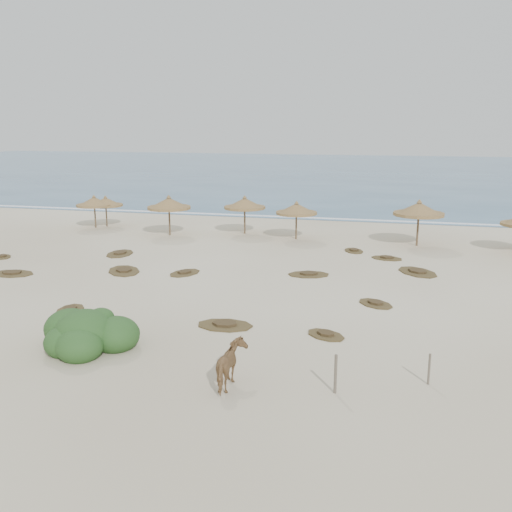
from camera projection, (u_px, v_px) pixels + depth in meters
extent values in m
plane|color=beige|center=(187.00, 314.00, 24.00)|extent=(160.00, 160.00, 0.00)
cube|color=navy|center=(347.00, 171.00, 94.89)|extent=(200.00, 100.00, 0.01)
cube|color=white|center=(295.00, 217.00, 48.57)|extent=(70.00, 0.60, 0.01)
cylinder|color=brown|center=(106.00, 215.00, 44.15)|extent=(0.10, 0.10, 1.82)
cylinder|color=olive|center=(106.00, 205.00, 43.98)|extent=(3.26, 3.26, 0.16)
cone|color=olive|center=(106.00, 202.00, 43.92)|extent=(3.15, 3.15, 0.65)
cone|color=olive|center=(105.00, 197.00, 43.83)|extent=(0.31, 0.31, 0.19)
cylinder|color=brown|center=(95.00, 215.00, 43.67)|extent=(0.11, 0.11, 1.90)
cylinder|color=olive|center=(94.00, 205.00, 43.49)|extent=(3.41, 3.41, 0.16)
cone|color=olive|center=(94.00, 201.00, 43.42)|extent=(3.30, 3.30, 0.68)
cone|color=olive|center=(94.00, 196.00, 43.33)|extent=(0.33, 0.33, 0.20)
cylinder|color=brown|center=(169.00, 220.00, 40.67)|extent=(0.12, 0.12, 2.17)
cylinder|color=olive|center=(169.00, 208.00, 40.46)|extent=(3.23, 3.23, 0.19)
cone|color=olive|center=(169.00, 203.00, 40.38)|extent=(3.13, 3.13, 0.78)
cone|color=olive|center=(169.00, 196.00, 40.28)|extent=(0.37, 0.37, 0.23)
cylinder|color=brown|center=(245.00, 219.00, 41.25)|extent=(0.12, 0.12, 2.09)
cylinder|color=olive|center=(245.00, 207.00, 41.05)|extent=(3.93, 3.93, 0.18)
cone|color=olive|center=(245.00, 203.00, 40.98)|extent=(3.80, 3.80, 0.75)
cone|color=olive|center=(245.00, 197.00, 40.87)|extent=(0.36, 0.36, 0.22)
cylinder|color=brown|center=(296.00, 225.00, 39.33)|extent=(0.11, 0.11, 2.00)
cylinder|color=olive|center=(296.00, 213.00, 39.14)|extent=(3.40, 3.40, 0.17)
cone|color=olive|center=(296.00, 208.00, 39.07)|extent=(3.28, 3.28, 0.71)
cone|color=olive|center=(297.00, 202.00, 38.97)|extent=(0.34, 0.34, 0.21)
cylinder|color=brown|center=(418.00, 228.00, 37.13)|extent=(0.13, 0.13, 2.30)
cylinder|color=olive|center=(419.00, 214.00, 36.91)|extent=(3.60, 3.60, 0.20)
cone|color=olive|center=(419.00, 208.00, 36.83)|extent=(3.48, 3.48, 0.82)
cone|color=olive|center=(420.00, 201.00, 36.72)|extent=(0.39, 0.39, 0.24)
imported|color=olive|center=(231.00, 366.00, 17.22)|extent=(0.85, 1.69, 1.40)
cylinder|color=#6D6152|center=(336.00, 374.00, 16.86)|extent=(0.12, 0.12, 1.22)
cylinder|color=#6D6152|center=(429.00, 369.00, 17.44)|extent=(0.09, 0.09, 1.00)
ellipsoid|color=#2C5022|center=(85.00, 333.00, 20.19)|extent=(2.19, 2.19, 1.64)
ellipsoid|color=#2C5022|center=(115.00, 335.00, 20.30)|extent=(1.75, 1.75, 1.31)
ellipsoid|color=#2C5022|center=(70.00, 328.00, 20.82)|extent=(1.86, 1.86, 1.39)
ellipsoid|color=#2C5022|center=(80.00, 346.00, 19.46)|extent=(1.64, 1.64, 1.23)
ellipsoid|color=#2C5022|center=(66.00, 342.00, 19.82)|extent=(1.53, 1.53, 1.15)
ellipsoid|color=#2C5022|center=(116.00, 331.00, 21.02)|extent=(1.31, 1.31, 0.98)
ellipsoid|color=#2C5022|center=(101.00, 318.00, 20.55)|extent=(0.98, 0.98, 0.74)
ellipsoid|color=#2C5022|center=(78.00, 319.00, 20.27)|extent=(0.87, 0.87, 0.66)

